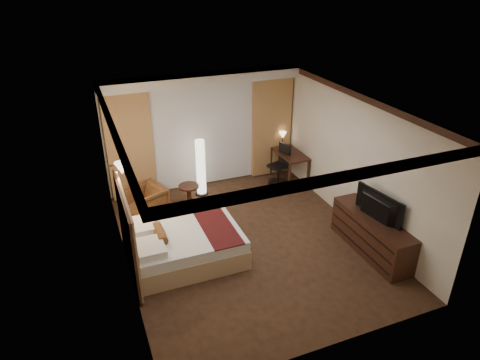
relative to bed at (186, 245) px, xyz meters
name	(u,v)px	position (x,y,z in m)	size (l,w,h in m)	color
floor	(248,242)	(1.22, 0.04, -0.28)	(4.50, 5.50, 0.01)	#321F13
ceiling	(249,106)	(1.22, 0.04, 2.42)	(4.50, 5.50, 0.01)	white
back_wall	(203,130)	(1.22, 2.79, 1.07)	(4.50, 0.02, 2.70)	beige
left_wall	(120,202)	(-1.03, 0.04, 1.07)	(0.02, 5.50, 2.70)	beige
right_wall	(354,160)	(3.47, 0.04, 1.07)	(0.02, 5.50, 2.70)	beige
crown_molding	(249,110)	(1.22, 0.04, 2.36)	(4.50, 5.50, 0.12)	black
soffit	(204,79)	(1.22, 2.54, 2.32)	(4.50, 0.50, 0.20)	white
curtain_sheer	(204,135)	(1.22, 2.71, 0.97)	(2.48, 0.04, 2.45)	silver
curtain_left_drape	(130,146)	(-0.48, 2.65, 0.97)	(1.00, 0.14, 2.45)	tan
curtain_right_drape	(271,127)	(2.92, 2.65, 0.97)	(1.00, 0.14, 2.45)	tan
wall_sconce	(122,168)	(-0.87, 0.75, 1.34)	(0.24, 0.24, 0.24)	white
bed	(186,245)	(0.00, 0.00, 0.00)	(1.93, 1.51, 0.57)	white
headboard	(128,234)	(-0.98, 0.00, 0.47)	(0.12, 1.81, 1.50)	tan
armchair	(146,201)	(-0.40, 1.69, 0.10)	(0.74, 0.69, 0.76)	#523218
side_table	(189,195)	(0.57, 1.82, -0.04)	(0.44, 0.44, 0.49)	black
floor_lamp	(201,168)	(0.98, 2.22, 0.39)	(0.28, 0.28, 1.35)	white
desk	(289,167)	(3.17, 2.10, 0.09)	(0.55, 1.11, 0.75)	black
desk_lamp	(283,140)	(3.17, 2.50, 0.64)	(0.18, 0.18, 0.34)	#FFD899
office_chair	(279,165)	(2.86, 2.05, 0.22)	(0.48, 0.48, 1.00)	black
dresser	(371,235)	(3.22, -1.06, 0.08)	(0.50, 1.85, 0.72)	black
television	(375,204)	(3.19, -1.06, 0.74)	(1.06, 0.61, 0.14)	black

